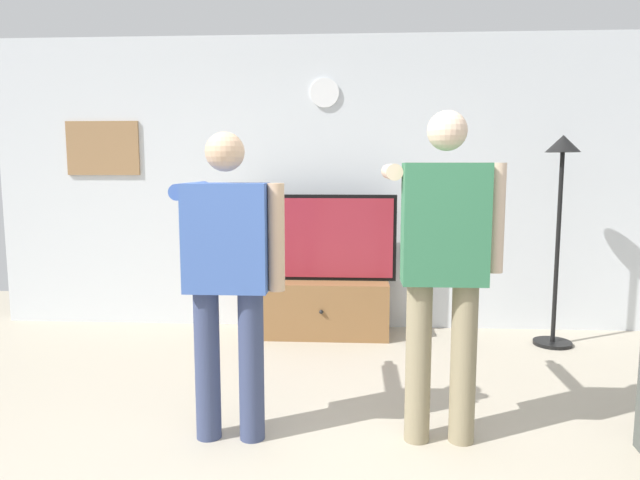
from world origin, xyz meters
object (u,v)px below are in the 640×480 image
(television, at_px, (323,238))
(person_standing_nearer_couch, at_px, (443,257))
(tv_stand, at_px, (323,308))
(person_standing_nearer_lamp, at_px, (228,268))
(wall_clock, at_px, (325,93))
(framed_picture, at_px, (103,148))
(floor_lamp, at_px, (560,197))

(television, xyz_separation_m, person_standing_nearer_couch, (0.76, -2.00, 0.15))
(tv_stand, xyz_separation_m, television, (0.00, 0.05, 0.63))
(tv_stand, xyz_separation_m, person_standing_nearer_lamp, (-0.41, -1.99, 0.72))
(wall_clock, height_order, person_standing_nearer_lamp, wall_clock)
(framed_picture, xyz_separation_m, person_standing_nearer_couch, (2.85, -2.25, -0.65))
(tv_stand, relative_size, television, 0.90)
(floor_lamp, distance_m, person_standing_nearer_lamp, 3.02)
(tv_stand, height_order, framed_picture, framed_picture)
(wall_clock, bearing_deg, television, -90.00)
(television, bearing_deg, person_standing_nearer_couch, -69.27)
(floor_lamp, relative_size, person_standing_nearer_couch, 0.98)
(floor_lamp, distance_m, person_standing_nearer_couch, 2.18)
(television, bearing_deg, tv_stand, -90.00)
(television, height_order, floor_lamp, floor_lamp)
(person_standing_nearer_lamp, height_order, person_standing_nearer_couch, person_standing_nearer_couch)
(television, relative_size, framed_picture, 1.88)
(tv_stand, bearing_deg, framed_picture, 171.97)
(television, xyz_separation_m, floor_lamp, (1.98, -0.21, 0.38))
(framed_picture, bearing_deg, television, -6.78)
(television, height_order, framed_picture, framed_picture)
(television, relative_size, person_standing_nearer_couch, 0.72)
(tv_stand, distance_m, person_standing_nearer_lamp, 2.15)
(tv_stand, distance_m, television, 0.64)
(television, relative_size, person_standing_nearer_lamp, 0.77)
(television, distance_m, floor_lamp, 2.03)
(person_standing_nearer_lamp, bearing_deg, tv_stand, 78.38)
(wall_clock, xyz_separation_m, framed_picture, (-2.09, 0.00, -0.49))
(wall_clock, bearing_deg, person_standing_nearer_lamp, -100.17)
(person_standing_nearer_couch, bearing_deg, floor_lamp, 55.57)
(tv_stand, height_order, floor_lamp, floor_lamp)
(floor_lamp, height_order, person_standing_nearer_lamp, floor_lamp)
(television, relative_size, wall_clock, 4.96)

